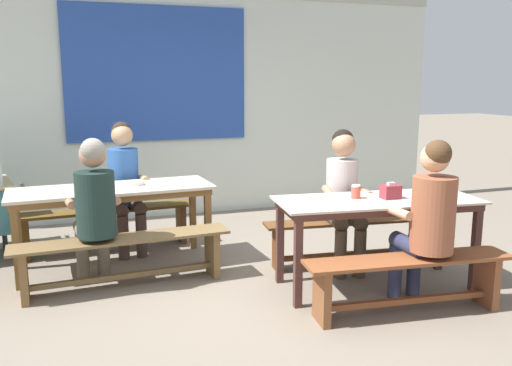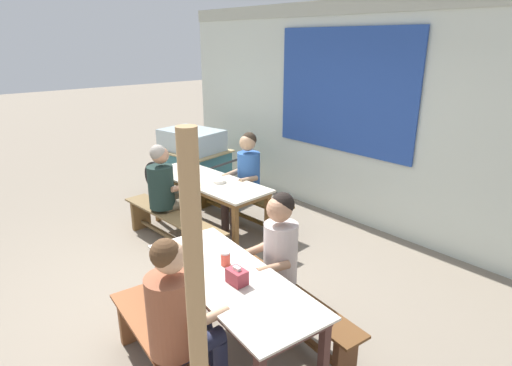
% 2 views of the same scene
% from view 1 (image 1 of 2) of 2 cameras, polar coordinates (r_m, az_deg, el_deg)
% --- Properties ---
extents(ground_plane, '(40.00, 40.00, 0.00)m').
position_cam_1_polar(ground_plane, '(4.65, -1.41, -11.28)').
color(ground_plane, '#7A6E5E').
extents(backdrop_wall, '(7.37, 0.23, 3.02)m').
position_cam_1_polar(backdrop_wall, '(7.05, -8.57, 9.32)').
color(backdrop_wall, silver).
rests_on(backdrop_wall, ground_plane).
extents(dining_table_far, '(1.88, 0.77, 0.78)m').
position_cam_1_polar(dining_table_far, '(5.17, -15.09, -1.30)').
color(dining_table_far, beige).
rests_on(dining_table_far, ground_plane).
extents(dining_table_near, '(1.78, 0.85, 0.78)m').
position_cam_1_polar(dining_table_near, '(4.62, 12.84, -2.66)').
color(dining_table_near, beige).
rests_on(dining_table_near, ground_plane).
extents(bench_far_back, '(1.83, 0.39, 0.45)m').
position_cam_1_polar(bench_far_back, '(5.81, -15.64, -3.94)').
color(bench_far_back, brown).
rests_on(bench_far_back, ground_plane).
extents(bench_far_front, '(1.84, 0.41, 0.45)m').
position_cam_1_polar(bench_far_front, '(4.72, -13.95, -7.36)').
color(bench_far_front, brown).
rests_on(bench_far_front, ground_plane).
extents(bench_near_back, '(1.68, 0.44, 0.45)m').
position_cam_1_polar(bench_near_back, '(5.22, 9.98, -5.51)').
color(bench_near_back, brown).
rests_on(bench_near_back, ground_plane).
extents(bench_near_front, '(1.63, 0.48, 0.45)m').
position_cam_1_polar(bench_near_front, '(4.24, 15.95, -9.58)').
color(bench_near_front, brown).
rests_on(bench_near_front, ground_plane).
extents(person_center_facing, '(0.44, 0.58, 1.34)m').
position_cam_1_polar(person_center_facing, '(5.67, -13.85, 0.45)').
color(person_center_facing, '#483630').
rests_on(person_center_facing, ground_plane).
extents(person_near_front, '(0.44, 0.54, 1.33)m').
position_cam_1_polar(person_near_front, '(4.24, 17.94, -3.22)').
color(person_near_front, '#292E4A').
rests_on(person_near_front, ground_plane).
extents(person_right_near_table, '(0.46, 0.54, 1.32)m').
position_cam_1_polar(person_right_near_table, '(5.02, 9.36, -0.79)').
color(person_right_near_table, '#4D3F2E').
rests_on(person_right_near_table, ground_plane).
extents(person_left_back_turned, '(0.46, 0.55, 1.30)m').
position_cam_1_polar(person_left_back_turned, '(4.64, -16.89, -2.17)').
color(person_left_back_turned, '#6C6450').
rests_on(person_left_back_turned, ground_plane).
extents(tissue_box, '(0.15, 0.11, 0.14)m').
position_cam_1_polar(tissue_box, '(4.63, 14.21, -0.90)').
color(tissue_box, maroon).
rests_on(tissue_box, dining_table_near).
extents(condiment_jar, '(0.08, 0.08, 0.12)m').
position_cam_1_polar(condiment_jar, '(4.57, 10.63, -0.92)').
color(condiment_jar, '#DB4B3A').
rests_on(condiment_jar, dining_table_near).
extents(soup_bowl, '(0.16, 0.16, 0.04)m').
position_cam_1_polar(soup_bowl, '(5.20, -12.82, -0.00)').
color(soup_bowl, silver).
rests_on(soup_bowl, dining_table_far).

